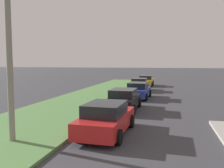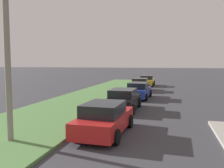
% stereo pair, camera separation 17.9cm
% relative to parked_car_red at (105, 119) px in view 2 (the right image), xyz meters
% --- Properties ---
extents(grass_median, '(60.00, 6.00, 0.12)m').
position_rel_parked_car_red_xyz_m(grass_median, '(3.18, 4.29, -0.66)').
color(grass_median, '#517F42').
rests_on(grass_median, ground).
extents(parked_car_red, '(4.36, 2.14, 1.47)m').
position_rel_parked_car_red_xyz_m(parked_car_red, '(0.00, 0.00, 0.00)').
color(parked_car_red, red).
rests_on(parked_car_red, ground).
extents(parked_car_black, '(4.33, 2.07, 1.47)m').
position_rel_parked_car_red_xyz_m(parked_car_black, '(5.67, 0.25, 0.00)').
color(parked_car_black, black).
rests_on(parked_car_black, ground).
extents(parked_car_blue, '(4.38, 2.17, 1.47)m').
position_rel_parked_car_red_xyz_m(parked_car_blue, '(11.34, -0.04, 0.00)').
color(parked_car_blue, '#23389E').
rests_on(parked_car_blue, ground).
extents(parked_car_orange, '(4.35, 2.11, 1.47)m').
position_rel_parked_car_red_xyz_m(parked_car_orange, '(17.31, 0.57, 0.00)').
color(parked_car_orange, orange).
rests_on(parked_car_orange, ground).
extents(parked_car_yellow, '(4.30, 2.03, 1.47)m').
position_rel_parked_car_red_xyz_m(parked_car_yellow, '(23.46, 0.39, 0.00)').
color(parked_car_yellow, gold).
rests_on(parked_car_yellow, ground).
extents(streetlight, '(0.59, 2.87, 7.50)m').
position_rel_parked_car_red_xyz_m(streetlight, '(-2.16, 3.03, 3.67)').
color(streetlight, gray).
rests_on(streetlight, ground).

